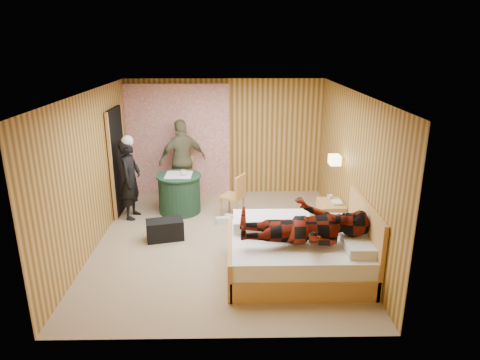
{
  "coord_description": "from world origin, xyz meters",
  "views": [
    {
      "loc": [
        0.17,
        -6.6,
        3.25
      ],
      "look_at": [
        0.29,
        0.13,
        1.05
      ],
      "focal_mm": 32.0,
      "sensor_mm": 36.0,
      "label": 1
    }
  ],
  "objects_px": {
    "chair_far": "(183,175)",
    "man_at_table": "(183,160)",
    "man_on_bed": "(305,217)",
    "round_table": "(180,193)",
    "chair_near": "(236,193)",
    "nightstand": "(330,217)",
    "duffel_bag": "(165,230)",
    "wall_lamp": "(335,160)",
    "bed": "(299,252)",
    "woman_standing": "(130,179)"
  },
  "relations": [
    {
      "from": "wall_lamp",
      "to": "nightstand",
      "type": "xyz_separation_m",
      "value": [
        -0.04,
        -0.15,
        -1.0
      ]
    },
    {
      "from": "bed",
      "to": "chair_near",
      "type": "distance_m",
      "value": 2.25
    },
    {
      "from": "man_at_table",
      "to": "bed",
      "type": "bearing_deg",
      "value": 98.13
    },
    {
      "from": "round_table",
      "to": "nightstand",
      "type": "bearing_deg",
      "value": -20.47
    },
    {
      "from": "woman_standing",
      "to": "man_on_bed",
      "type": "distance_m",
      "value": 3.73
    },
    {
      "from": "man_on_bed",
      "to": "wall_lamp",
      "type": "bearing_deg",
      "value": 65.59
    },
    {
      "from": "bed",
      "to": "duffel_bag",
      "type": "xyz_separation_m",
      "value": [
        -2.12,
        1.12,
        -0.14
      ]
    },
    {
      "from": "chair_near",
      "to": "bed",
      "type": "bearing_deg",
      "value": 52.49
    },
    {
      "from": "man_on_bed",
      "to": "nightstand",
      "type": "bearing_deg",
      "value": 64.91
    },
    {
      "from": "woman_standing",
      "to": "man_at_table",
      "type": "relative_size",
      "value": 0.89
    },
    {
      "from": "chair_far",
      "to": "woman_standing",
      "type": "bearing_deg",
      "value": -131.49
    },
    {
      "from": "duffel_bag",
      "to": "woman_standing",
      "type": "distance_m",
      "value": 1.38
    },
    {
      "from": "round_table",
      "to": "duffel_bag",
      "type": "distance_m",
      "value": 1.27
    },
    {
      "from": "man_at_table",
      "to": "chair_near",
      "type": "bearing_deg",
      "value": 111.91
    },
    {
      "from": "nightstand",
      "to": "man_on_bed",
      "type": "relative_size",
      "value": 0.33
    },
    {
      "from": "wall_lamp",
      "to": "chair_far",
      "type": "relative_size",
      "value": 0.28
    },
    {
      "from": "woman_standing",
      "to": "man_at_table",
      "type": "bearing_deg",
      "value": -33.94
    },
    {
      "from": "round_table",
      "to": "bed",
      "type": "bearing_deg",
      "value": -49.64
    },
    {
      "from": "wall_lamp",
      "to": "man_on_bed",
      "type": "xyz_separation_m",
      "value": [
        -0.77,
        -1.7,
        -0.33
      ]
    },
    {
      "from": "nightstand",
      "to": "woman_standing",
      "type": "distance_m",
      "value": 3.75
    },
    {
      "from": "chair_near",
      "to": "wall_lamp",
      "type": "bearing_deg",
      "value": 100.13
    },
    {
      "from": "nightstand",
      "to": "duffel_bag",
      "type": "xyz_separation_m",
      "value": [
        -2.88,
        -0.21,
        -0.12
      ]
    },
    {
      "from": "bed",
      "to": "round_table",
      "type": "bearing_deg",
      "value": 130.36
    },
    {
      "from": "nightstand",
      "to": "man_at_table",
      "type": "height_order",
      "value": "man_at_table"
    },
    {
      "from": "round_table",
      "to": "man_at_table",
      "type": "bearing_deg",
      "value": 90.0
    },
    {
      "from": "nightstand",
      "to": "round_table",
      "type": "relative_size",
      "value": 0.68
    },
    {
      "from": "woman_standing",
      "to": "man_at_table",
      "type": "height_order",
      "value": "man_at_table"
    },
    {
      "from": "nightstand",
      "to": "man_on_bed",
      "type": "bearing_deg",
      "value": -115.09
    },
    {
      "from": "bed",
      "to": "man_on_bed",
      "type": "distance_m",
      "value": 0.69
    },
    {
      "from": "nightstand",
      "to": "chair_near",
      "type": "relative_size",
      "value": 0.69
    },
    {
      "from": "duffel_bag",
      "to": "man_at_table",
      "type": "distance_m",
      "value": 2.09
    },
    {
      "from": "bed",
      "to": "chair_near",
      "type": "bearing_deg",
      "value": 113.68
    },
    {
      "from": "nightstand",
      "to": "round_table",
      "type": "bearing_deg",
      "value": 159.53
    },
    {
      "from": "duffel_bag",
      "to": "woman_standing",
      "type": "xyz_separation_m",
      "value": [
        -0.76,
        0.99,
        0.59
      ]
    },
    {
      "from": "duffel_bag",
      "to": "woman_standing",
      "type": "relative_size",
      "value": 0.4
    },
    {
      "from": "man_on_bed",
      "to": "chair_far",
      "type": "bearing_deg",
      "value": 121.76
    },
    {
      "from": "wall_lamp",
      "to": "man_at_table",
      "type": "xyz_separation_m",
      "value": [
        -2.81,
        1.62,
        -0.44
      ]
    },
    {
      "from": "round_table",
      "to": "chair_near",
      "type": "height_order",
      "value": "chair_near"
    },
    {
      "from": "man_on_bed",
      "to": "man_at_table",
      "type": "bearing_deg",
      "value": 121.48
    },
    {
      "from": "man_on_bed",
      "to": "duffel_bag",
      "type": "bearing_deg",
      "value": 147.93
    },
    {
      "from": "duffel_bag",
      "to": "man_on_bed",
      "type": "bearing_deg",
      "value": -45.85
    },
    {
      "from": "wall_lamp",
      "to": "duffel_bag",
      "type": "distance_m",
      "value": 3.15
    },
    {
      "from": "man_at_table",
      "to": "man_on_bed",
      "type": "distance_m",
      "value": 3.89
    },
    {
      "from": "bed",
      "to": "chair_far",
      "type": "relative_size",
      "value": 2.15
    },
    {
      "from": "man_at_table",
      "to": "man_on_bed",
      "type": "bearing_deg",
      "value": 96.61
    },
    {
      "from": "wall_lamp",
      "to": "duffel_bag",
      "type": "relative_size",
      "value": 0.42
    },
    {
      "from": "chair_far",
      "to": "man_at_table",
      "type": "height_order",
      "value": "man_at_table"
    },
    {
      "from": "bed",
      "to": "duffel_bag",
      "type": "distance_m",
      "value": 2.4
    },
    {
      "from": "man_at_table",
      "to": "chair_far",
      "type": "bearing_deg",
      "value": 67.82
    },
    {
      "from": "chair_far",
      "to": "chair_near",
      "type": "height_order",
      "value": "chair_far"
    }
  ]
}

